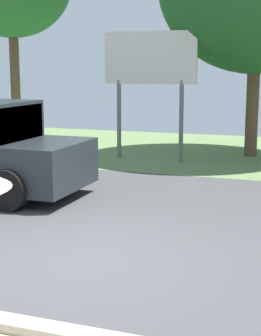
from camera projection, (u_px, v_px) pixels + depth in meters
ground_plane at (150, 209)px, 9.94m from camera, size 40.00×22.00×0.20m
roadside_billboard at (150, 67)px, 14.50m from camera, size 2.60×0.12×3.50m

